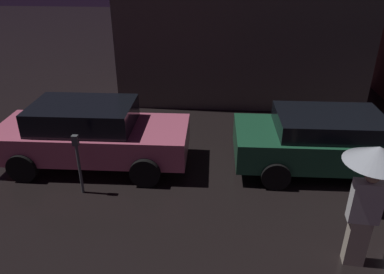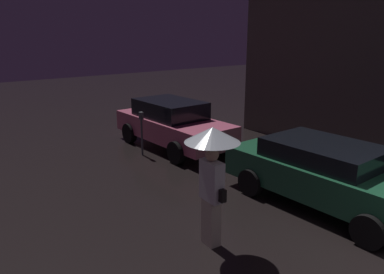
{
  "view_description": "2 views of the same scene",
  "coord_description": "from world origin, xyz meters",
  "px_view_note": "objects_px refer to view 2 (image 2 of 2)",
  "views": [
    {
      "loc": [
        -5.53,
        -6.41,
        4.64
      ],
      "look_at": [
        -6.01,
        0.12,
        1.4
      ],
      "focal_mm": 35.0,
      "sensor_mm": 36.0,
      "label": 1
    },
    {
      "loc": [
        1.3,
        -5.5,
        3.68
      ],
      "look_at": [
        -5.47,
        -0.22,
        1.27
      ],
      "focal_mm": 35.0,
      "sensor_mm": 36.0,
      "label": 2
    }
  ],
  "objects_px": {
    "parking_meter": "(142,129)",
    "parked_car_green": "(328,173)",
    "pedestrian_with_umbrella": "(212,159)",
    "parked_car_pink": "(172,123)"
  },
  "relations": [
    {
      "from": "parked_car_pink",
      "to": "pedestrian_with_umbrella",
      "type": "xyz_separation_m",
      "value": [
        5.27,
        -2.87,
        0.81
      ]
    },
    {
      "from": "parked_car_pink",
      "to": "parking_meter",
      "type": "relative_size",
      "value": 3.29
    },
    {
      "from": "parked_car_pink",
      "to": "pedestrian_with_umbrella",
      "type": "bearing_deg",
      "value": -29.35
    },
    {
      "from": "parked_car_pink",
      "to": "parking_meter",
      "type": "bearing_deg",
      "value": -85.11
    },
    {
      "from": "pedestrian_with_umbrella",
      "to": "parked_car_pink",
      "type": "bearing_deg",
      "value": -23.8
    },
    {
      "from": "parking_meter",
      "to": "parked_car_green",
      "type": "bearing_deg",
      "value": 14.09
    },
    {
      "from": "pedestrian_with_umbrella",
      "to": "parking_meter",
      "type": "xyz_separation_m",
      "value": [
        -5.15,
        1.64,
        -0.78
      ]
    },
    {
      "from": "pedestrian_with_umbrella",
      "to": "parking_meter",
      "type": "height_order",
      "value": "pedestrian_with_umbrella"
    },
    {
      "from": "parking_meter",
      "to": "pedestrian_with_umbrella",
      "type": "bearing_deg",
      "value": -17.62
    },
    {
      "from": "parked_car_pink",
      "to": "parked_car_green",
      "type": "relative_size",
      "value": 0.98
    }
  ]
}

